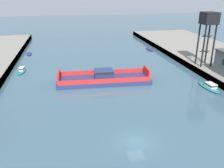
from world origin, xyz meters
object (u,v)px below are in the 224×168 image
Objects in this scene: moored_boat_mid_right at (22,70)px; moored_boat_mid_left at (149,49)px; moored_boat_near_left at (210,86)px; moored_boat_near_right at (29,53)px; crane_tower at (209,23)px; chain_ferry at (104,79)px.

moored_boat_mid_left is at bearing 22.78° from moored_boat_mid_right.
moored_boat_near_right is (-44.90, 41.44, -0.29)m from moored_boat_near_left.
crane_tower reaches higher than moored_boat_mid_left.
crane_tower reaches higher than moored_boat_near_right.
moored_boat_mid_right reaches higher than moored_boat_mid_left.
moored_boat_near_left is (23.29, -8.54, -0.48)m from chain_ferry.
crane_tower is at bearing -29.83° from moored_boat_near_right.
moored_boat_near_left is at bearing -25.37° from moored_boat_mid_right.
chain_ferry is at bearing -56.71° from moored_boat_near_right.
moored_boat_near_left is 39.43m from moored_boat_mid_left.
chain_ferry is at bearing 159.87° from moored_boat_near_left.
moored_boat_mid_right is at bearing 154.63° from moored_boat_near_left.
chain_ferry reaches higher than moored_boat_near_left.
crane_tower is (6.13, -26.88, 12.95)m from moored_boat_mid_left.
moored_boat_near_left is at bearing -113.72° from crane_tower.
moored_boat_near_left reaches higher than moored_boat_near_right.
chain_ferry is 3.04× the size of moored_boat_near_left.
crane_tower is at bearing 7.91° from chain_ferry.
crane_tower is at bearing 66.28° from moored_boat_near_left.
moored_boat_near_left is 18.66m from crane_tower.
moored_boat_mid_right is (-43.76, -18.37, 0.22)m from moored_boat_mid_left.
moored_boat_near_left is at bearing -89.10° from moored_boat_mid_left.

